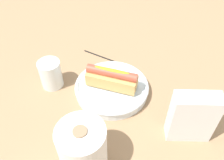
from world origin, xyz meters
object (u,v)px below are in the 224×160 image
at_px(hotdog_front, 112,78).
at_px(paper_towel_roll, 83,148).
at_px(serving_bowl, 112,88).
at_px(water_glass, 51,75).
at_px(napkin_box, 192,117).
at_px(chopstick_near, 110,60).

bearing_deg(hotdog_front, paper_towel_roll, 79.09).
bearing_deg(paper_towel_roll, hotdog_front, -100.91).
relative_size(serving_bowl, hotdog_front, 1.43).
bearing_deg(serving_bowl, water_glass, -4.79).
bearing_deg(napkin_box, water_glass, -24.17).
xyz_separation_m(serving_bowl, hotdog_front, (-0.00, 0.00, 0.04)).
height_order(water_glass, napkin_box, napkin_box).
bearing_deg(chopstick_near, hotdog_front, 121.73).
distance_m(napkin_box, chopstick_near, 0.37).
relative_size(serving_bowl, paper_towel_roll, 1.68).
bearing_deg(paper_towel_roll, napkin_box, -158.52).
bearing_deg(hotdog_front, napkin_box, 147.36).
xyz_separation_m(hotdog_front, chopstick_near, (0.02, -0.15, -0.06)).
height_order(serving_bowl, napkin_box, napkin_box).
relative_size(paper_towel_roll, napkin_box, 0.89).
height_order(hotdog_front, napkin_box, napkin_box).
bearing_deg(paper_towel_roll, chopstick_near, -93.72).
bearing_deg(chopstick_near, water_glass, 62.58).
height_order(hotdog_front, water_glass, hotdog_front).
relative_size(hotdog_front, paper_towel_roll, 1.17).
bearing_deg(paper_towel_roll, water_glass, -59.65).
xyz_separation_m(hotdog_front, water_glass, (0.19, -0.02, -0.02)).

